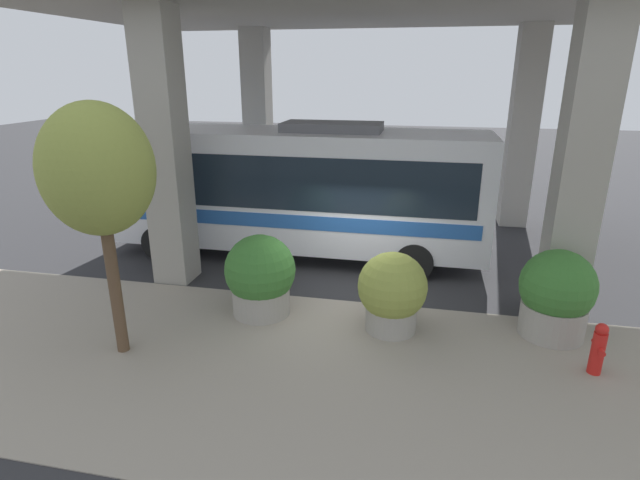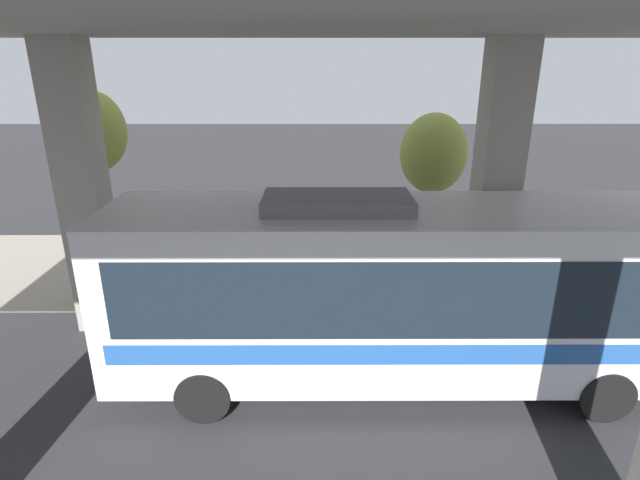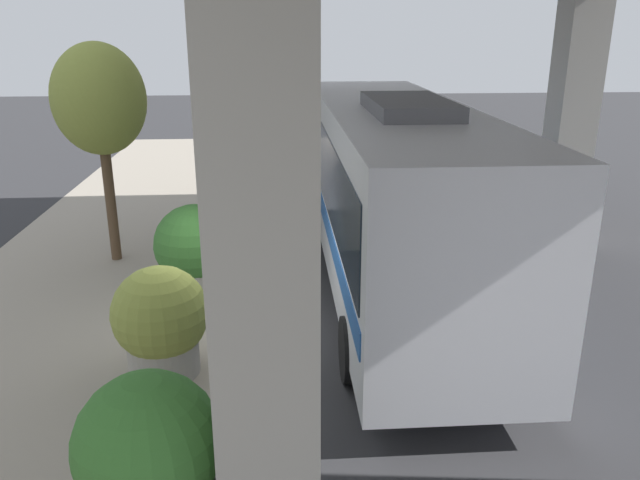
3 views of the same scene
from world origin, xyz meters
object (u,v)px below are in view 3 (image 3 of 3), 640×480
(bus, at_px, (393,186))
(planter_back, at_px, (150,462))
(planter_front, at_px, (196,252))
(planter_middle, at_px, (161,321))
(street_tree_near, at_px, (99,101))

(bus, bearing_deg, planter_back, -119.29)
(planter_front, bearing_deg, bus, 2.80)
(planter_front, distance_m, planter_middle, 2.91)
(bus, height_order, planter_back, bus)
(planter_middle, distance_m, planter_back, 3.29)
(bus, xyz_separation_m, planter_back, (-3.56, -6.35, -1.18))
(bus, relative_size, planter_front, 5.81)
(planter_middle, bearing_deg, bus, 37.61)
(planter_middle, height_order, planter_back, planter_back)
(bus, relative_size, planter_back, 5.76)
(street_tree_near, bearing_deg, bus, -18.36)
(planter_front, bearing_deg, planter_middle, -93.34)
(planter_front, height_order, planter_back, planter_back)
(bus, height_order, planter_front, bus)
(planter_middle, xyz_separation_m, street_tree_near, (-1.91, 5.05, 2.68))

